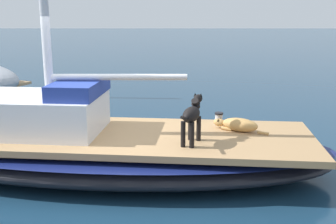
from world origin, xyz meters
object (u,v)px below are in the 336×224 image
at_px(dog_black, 192,115).
at_px(deck_winch, 219,119).
at_px(sailboat_main, 107,152).
at_px(dog_tan, 238,125).

height_order(dog_black, deck_winch, dog_black).
relative_size(sailboat_main, deck_winch, 35.43).
bearing_deg(sailboat_main, deck_winch, -73.92).
bearing_deg(dog_black, dog_tan, -51.31).
height_order(dog_tan, deck_winch, dog_tan).
height_order(dog_tan, dog_black, dog_black).
relative_size(dog_tan, deck_winch, 4.11).
relative_size(dog_tan, dog_black, 0.95).
distance_m(sailboat_main, deck_winch, 2.00).
distance_m(dog_black, deck_winch, 1.21).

